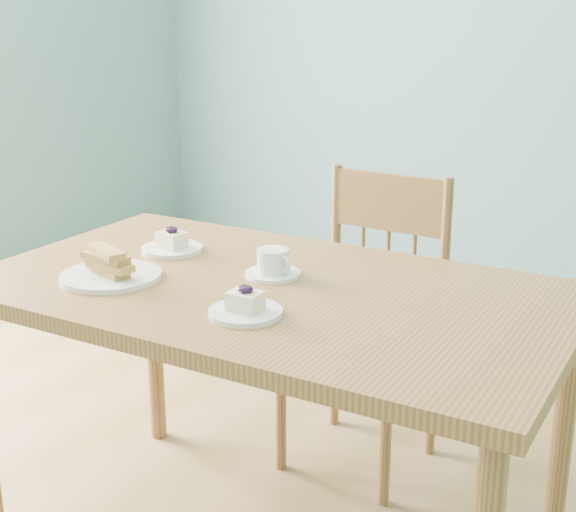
% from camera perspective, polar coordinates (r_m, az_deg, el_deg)
% --- Properties ---
extents(room, '(5.01, 5.01, 2.71)m').
position_cam_1_polar(room, '(1.87, -11.31, 15.85)').
color(room, olive).
rests_on(room, ground).
extents(dining_table, '(1.52, 1.02, 0.76)m').
position_cam_1_polar(dining_table, '(1.93, -1.39, -4.20)').
color(dining_table, olive).
rests_on(dining_table, ground).
extents(dining_chair, '(0.46, 0.44, 0.91)m').
position_cam_1_polar(dining_chair, '(2.48, 5.60, -4.59)').
color(dining_chair, olive).
rests_on(dining_chair, ground).
extents(cheesecake_plate_near, '(0.16, 0.16, 0.07)m').
position_cam_1_polar(cheesecake_plate_near, '(1.71, -3.05, -3.68)').
color(cheesecake_plate_near, silver).
rests_on(cheesecake_plate_near, dining_table).
extents(cheesecake_plate_far, '(0.16, 0.16, 0.07)m').
position_cam_1_polar(cheesecake_plate_far, '(2.18, -8.26, 0.78)').
color(cheesecake_plate_far, silver).
rests_on(cheesecake_plate_far, dining_table).
extents(coffee_cup, '(0.14, 0.14, 0.07)m').
position_cam_1_polar(coffee_cup, '(1.95, -1.05, -0.62)').
color(coffee_cup, silver).
rests_on(coffee_cup, dining_table).
extents(biscotti_plate, '(0.24, 0.24, 0.08)m').
position_cam_1_polar(biscotti_plate, '(1.98, -12.51, -0.92)').
color(biscotti_plate, silver).
rests_on(biscotti_plate, dining_table).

